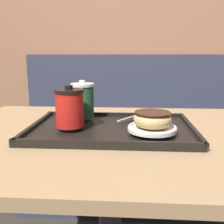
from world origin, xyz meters
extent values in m
cube|color=#9E6B4C|center=(0.00, 1.10, 1.20)|extent=(8.00, 0.05, 2.40)
cube|color=#33384C|center=(0.12, 0.84, 0.23)|extent=(1.54, 0.44, 0.45)
cube|color=#33384C|center=(0.12, 1.02, 0.73)|extent=(1.54, 0.08, 0.55)
cube|color=tan|center=(0.00, 0.00, 0.74)|extent=(1.08, 0.81, 0.03)
cube|color=black|center=(0.00, 0.01, 0.76)|extent=(0.52, 0.35, 0.01)
cube|color=black|center=(0.00, -0.15, 0.77)|extent=(0.52, 0.01, 0.01)
cube|color=black|center=(0.00, 0.18, 0.77)|extent=(0.52, 0.01, 0.01)
cube|color=black|center=(-0.25, 0.01, 0.77)|extent=(0.01, 0.35, 0.01)
cube|color=black|center=(0.26, 0.01, 0.77)|extent=(0.01, 0.35, 0.01)
cylinder|color=red|center=(-0.12, -0.02, 0.83)|extent=(0.09, 0.09, 0.11)
cylinder|color=black|center=(-0.12, -0.02, 0.89)|extent=(0.09, 0.09, 0.01)
cylinder|color=black|center=(-0.12, -0.02, 0.90)|extent=(0.02, 0.02, 0.01)
cylinder|color=#235638|center=(-0.11, 0.11, 0.84)|extent=(0.08, 0.08, 0.11)
cylinder|color=white|center=(-0.11, 0.11, 0.90)|extent=(0.08, 0.08, 0.01)
cylinder|color=white|center=(-0.11, 0.11, 0.91)|extent=(0.02, 0.02, 0.01)
cylinder|color=white|center=(0.13, -0.05, 0.78)|extent=(0.15, 0.15, 0.01)
torus|color=white|center=(0.13, -0.05, 0.79)|extent=(0.14, 0.14, 0.01)
torus|color=#DBB270|center=(0.13, -0.05, 0.81)|extent=(0.11, 0.11, 0.04)
cylinder|color=#381E14|center=(0.13, -0.05, 0.83)|extent=(0.11, 0.11, 0.00)
ellipsoid|color=silver|center=(0.11, 0.16, 0.79)|extent=(0.04, 0.04, 0.01)
cube|color=silver|center=(0.06, 0.10, 0.78)|extent=(0.08, 0.11, 0.00)
camera|label=1|loc=(0.06, -0.80, 1.00)|focal=42.00mm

